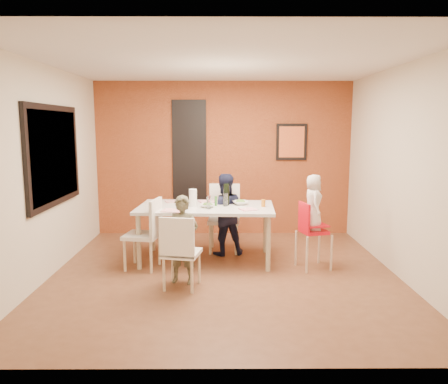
{
  "coord_description": "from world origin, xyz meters",
  "views": [
    {
      "loc": [
        -0.03,
        -5.5,
        1.93
      ],
      "look_at": [
        0.0,
        0.3,
        1.05
      ],
      "focal_mm": 35.0,
      "sensor_mm": 36.0,
      "label": 1
    }
  ],
  "objects_px": {
    "chair_near": "(180,249)",
    "child_near": "(183,240)",
    "chair_left": "(148,230)",
    "paper_towel_roll": "(193,198)",
    "chair_far": "(224,214)",
    "high_chair": "(311,229)",
    "dining_table": "(206,211)",
    "toddler": "(313,202)",
    "wine_bottle": "(226,194)",
    "child_far": "(224,214)"
  },
  "relations": [
    {
      "from": "high_chair",
      "to": "paper_towel_roll",
      "type": "xyz_separation_m",
      "value": [
        -1.62,
        0.34,
        0.37
      ]
    },
    {
      "from": "dining_table",
      "to": "chair_far",
      "type": "xyz_separation_m",
      "value": [
        0.27,
        0.55,
        -0.15
      ]
    },
    {
      "from": "chair_left",
      "to": "high_chair",
      "type": "bearing_deg",
      "value": 99.46
    },
    {
      "from": "chair_far",
      "to": "paper_towel_roll",
      "type": "height_order",
      "value": "paper_towel_roll"
    },
    {
      "from": "toddler",
      "to": "paper_towel_roll",
      "type": "distance_m",
      "value": 1.67
    },
    {
      "from": "high_chair",
      "to": "paper_towel_roll",
      "type": "height_order",
      "value": "paper_towel_roll"
    },
    {
      "from": "chair_far",
      "to": "chair_left",
      "type": "relative_size",
      "value": 1.07
    },
    {
      "from": "chair_far",
      "to": "child_far",
      "type": "relative_size",
      "value": 0.84
    },
    {
      "from": "child_far",
      "to": "dining_table",
      "type": "bearing_deg",
      "value": 36.65
    },
    {
      "from": "child_far",
      "to": "paper_towel_roll",
      "type": "height_order",
      "value": "child_far"
    },
    {
      "from": "dining_table",
      "to": "high_chair",
      "type": "relative_size",
      "value": 2.16
    },
    {
      "from": "child_near",
      "to": "toddler",
      "type": "distance_m",
      "value": 1.84
    },
    {
      "from": "high_chair",
      "to": "wine_bottle",
      "type": "height_order",
      "value": "wine_bottle"
    },
    {
      "from": "child_near",
      "to": "toddler",
      "type": "relative_size",
      "value": 1.46
    },
    {
      "from": "child_near",
      "to": "paper_towel_roll",
      "type": "distance_m",
      "value": 0.96
    },
    {
      "from": "toddler",
      "to": "wine_bottle",
      "type": "bearing_deg",
      "value": 71.44
    },
    {
      "from": "child_near",
      "to": "paper_towel_roll",
      "type": "relative_size",
      "value": 4.45
    },
    {
      "from": "child_far",
      "to": "wine_bottle",
      "type": "bearing_deg",
      "value": 85.63
    },
    {
      "from": "chair_near",
      "to": "wine_bottle",
      "type": "height_order",
      "value": "wine_bottle"
    },
    {
      "from": "child_near",
      "to": "high_chair",
      "type": "bearing_deg",
      "value": 30.78
    },
    {
      "from": "dining_table",
      "to": "chair_left",
      "type": "distance_m",
      "value": 0.88
    },
    {
      "from": "paper_towel_roll",
      "to": "child_near",
      "type": "bearing_deg",
      "value": -94.71
    },
    {
      "from": "dining_table",
      "to": "paper_towel_roll",
      "type": "height_order",
      "value": "paper_towel_roll"
    },
    {
      "from": "child_near",
      "to": "child_far",
      "type": "bearing_deg",
      "value": 80.02
    },
    {
      "from": "chair_near",
      "to": "chair_left",
      "type": "relative_size",
      "value": 0.93
    },
    {
      "from": "chair_left",
      "to": "high_chair",
      "type": "relative_size",
      "value": 1.05
    },
    {
      "from": "chair_far",
      "to": "child_near",
      "type": "xyz_separation_m",
      "value": [
        -0.52,
        -1.47,
        -0.03
      ]
    },
    {
      "from": "high_chair",
      "to": "child_near",
      "type": "bearing_deg",
      "value": 93.5
    },
    {
      "from": "paper_towel_roll",
      "to": "chair_left",
      "type": "bearing_deg",
      "value": -150.6
    },
    {
      "from": "chair_near",
      "to": "child_far",
      "type": "distance_m",
      "value": 1.55
    },
    {
      "from": "chair_left",
      "to": "child_near",
      "type": "xyz_separation_m",
      "value": [
        0.52,
        -0.55,
        0.01
      ]
    },
    {
      "from": "chair_near",
      "to": "chair_left",
      "type": "height_order",
      "value": "chair_left"
    },
    {
      "from": "dining_table",
      "to": "high_chair",
      "type": "distance_m",
      "value": 1.49
    },
    {
      "from": "chair_far",
      "to": "high_chair",
      "type": "distance_m",
      "value": 1.49
    },
    {
      "from": "chair_near",
      "to": "child_near",
      "type": "relative_size",
      "value": 0.82
    },
    {
      "from": "chair_near",
      "to": "wine_bottle",
      "type": "relative_size",
      "value": 2.86
    },
    {
      "from": "chair_left",
      "to": "toddler",
      "type": "bearing_deg",
      "value": 99.73
    },
    {
      "from": "chair_far",
      "to": "toddler",
      "type": "distance_m",
      "value": 1.54
    },
    {
      "from": "chair_far",
      "to": "chair_near",
      "type": "bearing_deg",
      "value": -103.85
    },
    {
      "from": "chair_left",
      "to": "paper_towel_roll",
      "type": "distance_m",
      "value": 0.78
    },
    {
      "from": "chair_near",
      "to": "child_far",
      "type": "bearing_deg",
      "value": -98.71
    },
    {
      "from": "high_chair",
      "to": "child_near",
      "type": "height_order",
      "value": "child_near"
    },
    {
      "from": "child_near",
      "to": "child_far",
      "type": "distance_m",
      "value": 1.32
    },
    {
      "from": "dining_table",
      "to": "chair_left",
      "type": "relative_size",
      "value": 2.05
    },
    {
      "from": "dining_table",
      "to": "chair_near",
      "type": "relative_size",
      "value": 2.2
    },
    {
      "from": "dining_table",
      "to": "child_near",
      "type": "height_order",
      "value": "child_near"
    },
    {
      "from": "wine_bottle",
      "to": "paper_towel_roll",
      "type": "xyz_separation_m",
      "value": [
        -0.47,
        -0.1,
        -0.03
      ]
    },
    {
      "from": "chair_near",
      "to": "toddler",
      "type": "xyz_separation_m",
      "value": [
        1.73,
        0.79,
        0.41
      ]
    },
    {
      "from": "chair_near",
      "to": "toddler",
      "type": "distance_m",
      "value": 1.95
    },
    {
      "from": "chair_far",
      "to": "high_chair",
      "type": "height_order",
      "value": "chair_far"
    }
  ]
}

